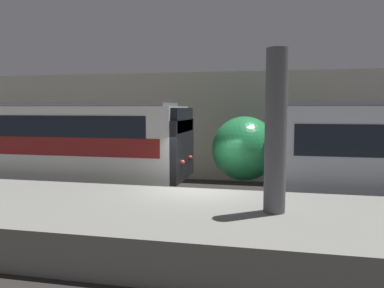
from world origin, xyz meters
name	(u,v)px	position (x,y,z in m)	size (l,w,h in m)	color
ground_plane	(198,218)	(0.00, 0.00, 0.00)	(120.00, 120.00, 0.00)	#282623
platform	(179,226)	(0.00, -2.41, 0.49)	(40.00, 4.81, 0.98)	slate
station_rear_barrier	(224,127)	(0.00, 6.50, 2.62)	(50.00, 0.15, 5.24)	#B2AD9E
support_pillar_near	(276,132)	(2.36, -2.30, 2.95)	(0.52, 0.52, 3.94)	#56565B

